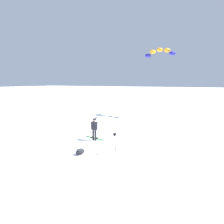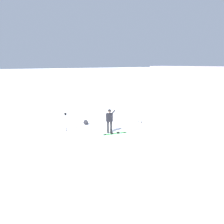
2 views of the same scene
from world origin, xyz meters
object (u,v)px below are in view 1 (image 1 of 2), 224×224
Objects in this scene: ski_poles at (97,123)px; camera_tripod at (115,139)px; gear_bag_large at (80,152)px; snowboarder at (94,127)px; snowboard at (95,138)px; traction_kite at (160,52)px.

camera_tripod is at bearing -47.41° from ski_poles.
snowboarder is at bearing 103.19° from gear_bag_large.
gear_bag_large reaches higher than snowboard.
traction_kite is (2.25, 11.05, 7.55)m from snowboard.
traction_kite is 2.90× the size of camera_tripod.
gear_bag_large is at bearing -76.81° from snowboarder.
camera_tripod is at bearing -38.50° from snowboard.
gear_bag_large is (0.61, -2.60, -0.82)m from snowboarder.
snowboard is 1.34× the size of camera_tripod.
gear_bag_large is (-1.42, -14.00, -7.40)m from traction_kite.
traction_kite is at bearing 72.26° from ski_poles.
gear_bag_large is at bearing -70.69° from ski_poles.
traction_kite is 3.23× the size of ski_poles.
traction_kite is (2.03, 11.40, 6.59)m from snowboarder.
ski_poles is (-3.02, -9.44, -6.80)m from traction_kite.
snowboarder reaches higher than ski_poles.
camera_tripod is at bearing 25.09° from gear_bag_large.
snowboarder is at bearing -100.10° from traction_kite.
snowboarder is 0.96× the size of snowboard.
gear_bag_large is (0.83, -2.95, 0.15)m from snowboard.
gear_bag_large is at bearing -74.34° from snowboard.
ski_poles is at bearing 115.57° from snowboard.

